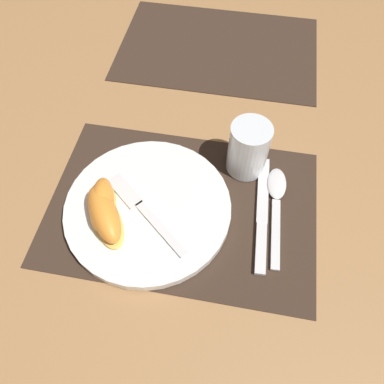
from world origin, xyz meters
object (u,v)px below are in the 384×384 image
object	(u,v)px
plate	(148,208)
citrus_wedge_1	(104,215)
knife	(262,215)
spoon	(276,196)
fork	(141,206)
citrus_wedge_0	(102,205)
juice_glass	(248,151)

from	to	relation	value
plate	citrus_wedge_1	bearing A→B (deg)	-145.88
knife	spoon	xyz separation A→B (m)	(0.02, 0.04, 0.00)
spoon	citrus_wedge_1	world-z (taller)	citrus_wedge_1
plate	citrus_wedge_1	size ratio (longest dim) A/B	2.32
knife	spoon	distance (m)	0.05
citrus_wedge_1	spoon	bearing A→B (deg)	21.02
fork	citrus_wedge_0	bearing A→B (deg)	-164.14
knife	citrus_wedge_0	distance (m)	0.26
plate	juice_glass	bearing A→B (deg)	38.96
spoon	citrus_wedge_1	xyz separation A→B (m)	(-0.27, -0.10, 0.03)
knife	citrus_wedge_1	size ratio (longest dim) A/B	1.87
spoon	citrus_wedge_1	bearing A→B (deg)	-158.98
citrus_wedge_0	juice_glass	bearing A→B (deg)	33.24
plate	fork	xyz separation A→B (m)	(-0.01, -0.00, 0.01)
spoon	citrus_wedge_0	size ratio (longest dim) A/B	1.78
juice_glass	knife	size ratio (longest dim) A/B	0.45
citrus_wedge_0	citrus_wedge_1	size ratio (longest dim) A/B	0.91
knife	fork	size ratio (longest dim) A/B	1.38
juice_glass	knife	world-z (taller)	juice_glass
plate	citrus_wedge_1	world-z (taller)	citrus_wedge_1
citrus_wedge_0	citrus_wedge_1	xyz separation A→B (m)	(0.01, -0.02, 0.00)
knife	citrus_wedge_0	world-z (taller)	citrus_wedge_0
juice_glass	citrus_wedge_0	bearing A→B (deg)	-146.76
juice_glass	plate	bearing A→B (deg)	-141.04
fork	citrus_wedge_0	xyz separation A→B (m)	(-0.06, -0.02, 0.02)
fork	citrus_wedge_0	world-z (taller)	citrus_wedge_0
knife	citrus_wedge_0	bearing A→B (deg)	-169.97
spoon	knife	bearing A→B (deg)	-118.09
citrus_wedge_1	fork	bearing A→B (deg)	35.40
citrus_wedge_0	citrus_wedge_1	distance (m)	0.02
juice_glass	citrus_wedge_1	bearing A→B (deg)	-142.32
plate	fork	bearing A→B (deg)	-153.21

